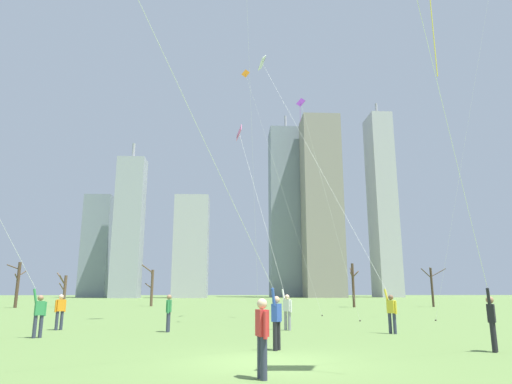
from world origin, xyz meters
name	(u,v)px	position (x,y,z in m)	size (l,w,h in m)	color
ground_plane	(267,362)	(0.00, 0.00, 0.00)	(400.00, 400.00, 0.00)	#5B7A3D
kite_flyer_foreground_right_yellow	(473,239)	(5.90, 0.23, 3.22)	(4.58, 5.03, 9.99)	black
kite_flyer_far_back_pink	(277,273)	(1.24, 9.92, 2.63)	(2.65, 4.55, 11.59)	gray
kite_flyer_midfield_center_blue	(254,269)	(-0.29, 1.13, 2.41)	(5.18, 7.15, 10.67)	black
kite_flyer_midfield_right_white	(343,218)	(4.63, 10.06, 5.43)	(5.39, 11.38, 18.92)	#33384C
bystander_far_off_by_trees	(60,310)	(-9.04, 9.96, 0.90)	(0.41, 0.37, 1.62)	#33384C
bystander_strolling_midfield	(262,333)	(-0.28, -2.36, 0.90)	(0.28, 0.50, 1.62)	#33384C
bystander_watching_nearby	(169,311)	(-3.79, 8.68, 0.90)	(0.22, 0.51, 1.62)	#33384C
distant_kite_drifting_right_purple	(307,124)	(4.01, 16.57, 12.99)	(3.39, 1.84, 15.09)	purple
distant_kite_low_near_trees_orange	(253,98)	(0.63, 23.42, 17.96)	(6.07, 2.73, 20.87)	orange
bare_tree_rightmost	(353,283)	(12.71, 39.00, 2.71)	(1.56, 2.36, 4.89)	#4C3828
bare_tree_far_right_edge	(152,286)	(-10.87, 43.72, 2.44)	(1.49, 2.15, 4.97)	brown
bare_tree_leftmost	(64,289)	(-20.66, 42.06, 2.02)	(1.61, 2.45, 3.97)	brown
bare_tree_left_of_center	(18,283)	(-24.68, 39.13, 2.62)	(1.73, 2.67, 4.93)	#4C3828
bare_tree_right_of_center	(432,285)	(22.21, 39.80, 2.50)	(3.14, 1.86, 4.63)	#423326
skyline_mid_tower_left	(322,204)	(25.01, 116.54, 26.99)	(11.16, 9.74, 53.99)	gray
skyline_mid_tower_right	(191,246)	(-12.79, 112.64, 13.98)	(9.33, 8.04, 27.97)	#B2B2B7
skyline_squat_block	(99,246)	(-41.31, 123.32, 14.89)	(7.80, 10.38, 29.78)	gray
skyline_tall_tower	(382,203)	(45.95, 124.27, 29.05)	(6.75, 10.41, 62.92)	#B2B2B7
skyline_short_annex	(129,226)	(-29.96, 111.20, 19.32)	(7.47, 5.94, 43.21)	#9EA3AD
skyline_slender_spire	(287,211)	(15.88, 127.59, 26.91)	(10.97, 10.39, 59.33)	gray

